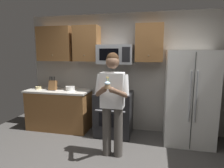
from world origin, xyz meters
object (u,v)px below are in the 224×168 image
Objects in this scene: bowl_small_colored at (39,88)px; refrigerator at (189,98)px; microwave at (115,54)px; cupcake at (107,85)px; oven_range at (114,113)px; person at (112,99)px; knife_block at (53,85)px; bowl_large_white at (70,88)px.

refrigerator is at bearing -0.86° from bowl_small_colored.
microwave reaches higher than cupcake.
person is (0.17, -0.89, 0.53)m from oven_range.
cupcake is (1.57, -1.19, 0.26)m from knife_block.
microwave is 0.41× the size of refrigerator.
bowl_large_white is at bearing -174.51° from microwave.
bowl_large_white is (-2.51, 0.06, 0.07)m from refrigerator.
refrigerator reaches higher than oven_range.
cupcake is at bearing -37.03° from knife_block.
cupcake reaches higher than knife_block.
bowl_small_colored is 2.34m from cupcake.
microwave is 1.57m from knife_block.
refrigerator is 8.33× the size of bowl_large_white.
refrigerator is 1.02× the size of person.
oven_range is 1.26× the size of microwave.
refrigerator is (1.50, -0.16, -0.82)m from microwave.
refrigerator is 2.91m from knife_block.
knife_block is 1.48× the size of bowl_large_white.
microwave is 1.41m from cupcake.
knife_block is at bearing 142.97° from cupcake.
bowl_large_white is 0.12× the size of person.
microwave is 5.18× the size of bowl_small_colored.
knife_block is 1.84× the size of cupcake.
bowl_large_white is (-1.01, 0.02, 0.51)m from oven_range.
bowl_small_colored reaches higher than oven_range.
refrigerator reaches higher than person.
microwave is at bearing 173.97° from refrigerator.
oven_range is 4.31× the size of bowl_large_white.
bowl_small_colored is at bearing 174.23° from knife_block.
microwave is at bearing 5.49° from bowl_large_white.
bowl_large_white is 1.24× the size of cupcake.
refrigerator reaches higher than knife_block.
person is (-1.33, -0.85, 0.10)m from refrigerator.
bowl_small_colored is 2.16m from person.
person reaches higher than oven_range.
cupcake reaches higher than bowl_large_white.
bowl_large_white reaches higher than oven_range.
oven_range is 1.26m from microwave.
bowl_small_colored is (-0.80, -0.01, -0.02)m from bowl_large_white.
bowl_large_white is (0.40, 0.05, -0.06)m from knife_block.
microwave reaches higher than person.
bowl_small_colored is at bearing 155.48° from person.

